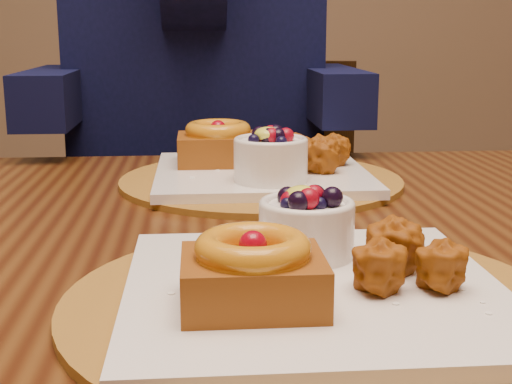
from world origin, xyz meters
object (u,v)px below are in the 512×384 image
Objects in this scene: place_setting_far at (259,166)px; chair_far at (248,254)px; place_setting_near at (310,280)px; dining_table at (279,297)px; diner at (194,14)px.

chair_far is at bearing 87.75° from place_setting_far.
dining_table is at bearing 89.48° from place_setting_near.
place_setting_near reaches higher than dining_table.
place_setting_far is 0.49m from diner.
chair_far is at bearing 43.20° from diner.
dining_table is 0.72m from diner.
chair_far is 0.97× the size of diner.
place_setting_far is (-0.00, 0.21, 0.10)m from dining_table.
diner is at bearing 100.96° from place_setting_far.
dining_table is at bearing -79.29° from chair_far.
place_setting_near is at bearing -90.52° from dining_table.
place_setting_far reaches higher than dining_table.
chair_far reaches higher than place_setting_far.
place_setting_near is 0.41× the size of diner.
chair_far is 0.51m from diner.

